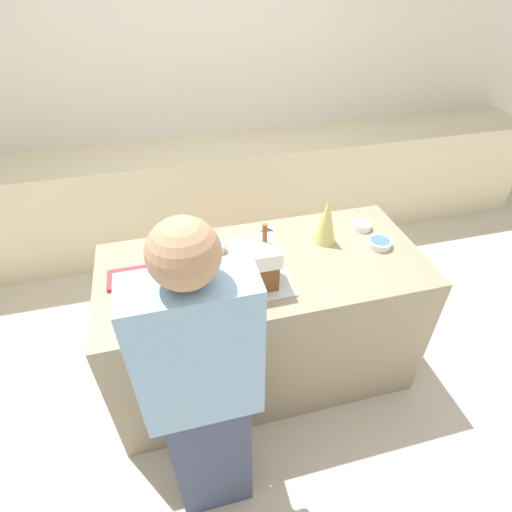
# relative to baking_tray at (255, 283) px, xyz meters

# --- Properties ---
(ground_plane) EXTENTS (12.00, 12.00, 0.00)m
(ground_plane) POSITION_rel_baking_tray_xyz_m (0.08, 0.14, -0.90)
(ground_plane) COLOR beige
(wall_back) EXTENTS (8.00, 0.05, 2.60)m
(wall_back) POSITION_rel_baking_tray_xyz_m (0.08, 2.07, 0.40)
(wall_back) COLOR white
(wall_back) RESTS_ON ground_plane
(back_cabinet_block) EXTENTS (6.00, 0.60, 0.89)m
(back_cabinet_block) POSITION_rel_baking_tray_xyz_m (0.08, 1.74, -0.45)
(back_cabinet_block) COLOR beige
(back_cabinet_block) RESTS_ON ground_plane
(kitchen_island) EXTENTS (1.74, 0.79, 0.89)m
(kitchen_island) POSITION_rel_baking_tray_xyz_m (0.08, 0.14, -0.45)
(kitchen_island) COLOR gray
(kitchen_island) RESTS_ON ground_plane
(baking_tray) EXTENTS (0.36, 0.28, 0.01)m
(baking_tray) POSITION_rel_baking_tray_xyz_m (0.00, 0.00, 0.00)
(baking_tray) COLOR silver
(baking_tray) RESTS_ON kitchen_island
(gingerbread_house) EXTENTS (0.22, 0.19, 0.32)m
(gingerbread_house) POSITION_rel_baking_tray_xyz_m (0.00, 0.00, 0.12)
(gingerbread_house) COLOR brown
(gingerbread_house) RESTS_ON baking_tray
(decorative_tree) EXTENTS (0.12, 0.12, 0.28)m
(decorative_tree) POSITION_rel_baking_tray_xyz_m (0.47, 0.26, 0.14)
(decorative_tree) COLOR #DBD675
(decorative_tree) RESTS_ON kitchen_island
(candy_bowl_far_right) EXTENTS (0.12, 0.12, 0.05)m
(candy_bowl_far_right) POSITION_rel_baking_tray_xyz_m (-0.15, 0.31, 0.03)
(candy_bowl_far_right) COLOR silver
(candy_bowl_far_right) RESTS_ON kitchen_island
(candy_bowl_near_tray_left) EXTENTS (0.10, 0.10, 0.05)m
(candy_bowl_near_tray_left) POSITION_rel_baking_tray_xyz_m (0.16, 0.35, 0.03)
(candy_bowl_near_tray_left) COLOR silver
(candy_bowl_near_tray_left) RESTS_ON kitchen_island
(candy_bowl_near_tray_right) EXTENTS (0.13, 0.13, 0.04)m
(candy_bowl_near_tray_right) POSITION_rel_baking_tray_xyz_m (0.75, 0.13, 0.02)
(candy_bowl_near_tray_right) COLOR white
(candy_bowl_near_tray_right) RESTS_ON kitchen_island
(candy_bowl_behind_tray) EXTENTS (0.11, 0.11, 0.04)m
(candy_bowl_behind_tray) POSITION_rel_baking_tray_xyz_m (0.74, 0.32, 0.02)
(candy_bowl_behind_tray) COLOR white
(candy_bowl_behind_tray) RESTS_ON kitchen_island
(candy_bowl_far_left) EXTENTS (0.13, 0.13, 0.05)m
(candy_bowl_far_left) POSITION_rel_baking_tray_xyz_m (-0.43, 0.35, 0.02)
(candy_bowl_far_left) COLOR white
(candy_bowl_far_left) RESTS_ON kitchen_island
(candy_bowl_front_corner) EXTENTS (0.12, 0.12, 0.05)m
(candy_bowl_front_corner) POSITION_rel_baking_tray_xyz_m (-0.31, 0.18, 0.02)
(candy_bowl_front_corner) COLOR silver
(candy_bowl_front_corner) RESTS_ON kitchen_island
(cookbook) EXTENTS (0.21, 0.15, 0.02)m
(cookbook) POSITION_rel_baking_tray_xyz_m (-0.61, 0.19, 0.01)
(cookbook) COLOR #B23338
(cookbook) RESTS_ON kitchen_island
(mug) EXTENTS (0.07, 0.07, 0.10)m
(mug) POSITION_rel_baking_tray_xyz_m (-0.36, 0.00, 0.05)
(mug) COLOR white
(mug) RESTS_ON kitchen_island
(person) EXTENTS (0.44, 0.54, 1.66)m
(person) POSITION_rel_baking_tray_xyz_m (-0.34, -0.52, -0.04)
(person) COLOR #424C6B
(person) RESTS_ON ground_plane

